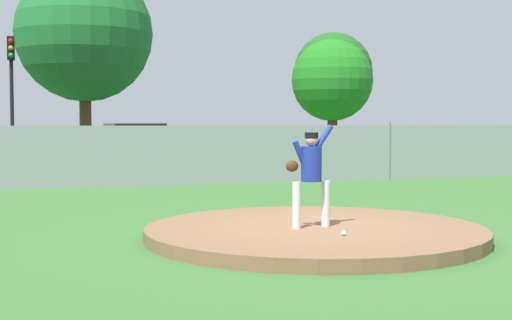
{
  "coord_description": "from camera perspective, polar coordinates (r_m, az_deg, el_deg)",
  "views": [
    {
      "loc": [
        -4.31,
        -10.02,
        1.81
      ],
      "look_at": [
        0.16,
        3.39,
        1.06
      ],
      "focal_mm": 49.0,
      "sensor_mm": 36.0,
      "label": 1
    }
  ],
  "objects": [
    {
      "name": "traffic_light_near",
      "position": [
        28.38,
        -19.34,
        6.2
      ],
      "size": [
        0.28,
        0.46,
        5.1
      ],
      "color": "black",
      "rests_on": "ground_plane"
    },
    {
      "name": "ground_plane",
      "position": [
        16.69,
        -3.36,
        -3.21
      ],
      "size": [
        80.0,
        80.0,
        0.0
      ],
      "primitive_type": "plane",
      "color": "#386B2D"
    },
    {
      "name": "pitchers_mound",
      "position": [
        11.04,
        4.82,
        -5.91
      ],
      "size": [
        5.33,
        5.33,
        0.2
      ],
      "primitive_type": "cylinder",
      "color": "brown",
      "rests_on": "ground_plane"
    },
    {
      "name": "tree_tall_centre",
      "position": [
        36.94,
        6.23,
        6.46
      ],
      "size": [
        4.26,
        4.26,
        6.19
      ],
      "color": "#4C331E",
      "rests_on": "ground_plane"
    },
    {
      "name": "tree_bushy_near",
      "position": [
        31.74,
        -13.83,
        9.95
      ],
      "size": [
        5.92,
        5.92,
        8.67
      ],
      "color": "#4C331E",
      "rests_on": "ground_plane"
    },
    {
      "name": "tree_broad_right",
      "position": [
        38.43,
        6.3,
        7.12
      ],
      "size": [
        4.26,
        4.26,
        6.74
      ],
      "color": "#4C331E",
      "rests_on": "ground_plane"
    },
    {
      "name": "traffic_cone_orange",
      "position": [
        26.13,
        15.17,
        -0.49
      ],
      "size": [
        0.4,
        0.4,
        0.55
      ],
      "color": "orange",
      "rests_on": "asphalt_strip"
    },
    {
      "name": "pitcher_youth",
      "position": [
        10.8,
        4.48,
        -0.75
      ],
      "size": [
        0.78,
        0.32,
        1.6
      ],
      "color": "silver",
      "rests_on": "pitchers_mound"
    },
    {
      "name": "chainlink_fence",
      "position": [
        20.5,
        -6.28,
        0.38
      ],
      "size": [
        34.68,
        0.07,
        1.84
      ],
      "color": "gray",
      "rests_on": "ground_plane"
    },
    {
      "name": "baseball",
      "position": [
        10.16,
        7.15,
        -5.94
      ],
      "size": [
        0.07,
        0.07,
        0.07
      ],
      "primitive_type": "sphere",
      "color": "white",
      "rests_on": "pitchers_mound"
    },
    {
      "name": "parked_car_burgundy",
      "position": [
        24.6,
        -9.91,
        0.75
      ],
      "size": [
        2.09,
        4.56,
        1.81
      ],
      "color": "maroon",
      "rests_on": "ground_plane"
    },
    {
      "name": "asphalt_strip",
      "position": [
        24.96,
        -8.44,
        -1.17
      ],
      "size": [
        44.0,
        7.0,
        0.01
      ],
      "primitive_type": "cube",
      "color": "#2B2B2D",
      "rests_on": "ground_plane"
    },
    {
      "name": "parked_car_champagne",
      "position": [
        25.39,
        -0.19,
        0.67
      ],
      "size": [
        1.82,
        4.37,
        1.6
      ],
      "color": "tan",
      "rests_on": "ground_plane"
    }
  ]
}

